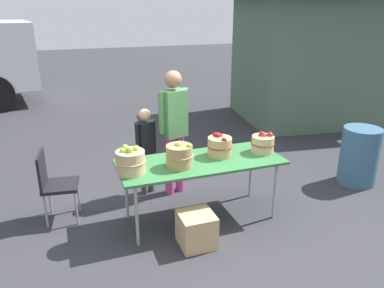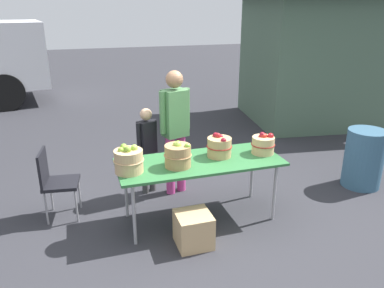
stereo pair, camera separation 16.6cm
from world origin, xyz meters
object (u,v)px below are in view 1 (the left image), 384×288
Objects in this scene: apple_basket_green_1 at (179,155)px; child_customer at (146,145)px; folding_chair at (53,181)px; trash_barrel at (359,156)px; market_table at (201,164)px; produce_crate at (196,229)px; vendor_adult at (174,124)px; apple_basket_red_1 at (263,143)px; apple_basket_green_0 at (130,161)px; apple_basket_red_0 at (220,146)px.

child_customer reaches higher than apple_basket_green_1.
folding_chair reaches higher than trash_barrel.
market_table is 2.50m from trash_barrel.
market_table is at bearing -100.95° from folding_chair.
child_customer is 3.23× the size of produce_crate.
vendor_adult reaches higher than child_customer.
trash_barrel is (2.92, -0.72, -0.29)m from child_customer.
child_customer is 1.38× the size of folding_chair.
apple_basket_red_1 reaches higher than produce_crate.
apple_basket_red_1 is 0.34× the size of folding_chair.
apple_basket_red_1 is 1.34m from produce_crate.
apple_basket_green_0 is 0.39× the size of trash_barrel.
trash_barrel is at bearing -87.90° from folding_chair.
trash_barrel is at bearing 13.32° from produce_crate.
child_customer is 1.24m from folding_chair.
apple_basket_green_0 is 1.13× the size of apple_basket_red_1.
market_table is at bearing 93.01° from child_customer.
child_customer is 3.02m from trash_barrel.
apple_basket_red_0 reaches higher than trash_barrel.
apple_basket_green_0 is at bearing -177.85° from apple_basket_red_1.
apple_basket_green_1 is at bearing -165.35° from apple_basket_red_0.
apple_basket_green_1 is 0.19× the size of vendor_adult.
apple_basket_red_1 is 0.24× the size of child_customer.
apple_basket_red_1 is 0.35× the size of trash_barrel.
market_table is at bearing -179.88° from apple_basket_red_1.
apple_basket_red_1 is 1.74m from trash_barrel.
produce_crate is (1.39, -1.05, -0.32)m from folding_chair.
apple_basket_green_0 is at bearing -119.32° from folding_chair.
produce_crate is at bearing -36.65° from apple_basket_green_0.
vendor_adult is at bearing 139.23° from child_customer.
apple_basket_green_1 is 0.26× the size of child_customer.
folding_chair is 1.77m from produce_crate.
apple_basket_red_0 is 1.08m from child_customer.
market_table is 6.11× the size of apple_basket_green_1.
child_customer is (-0.45, 0.86, -0.01)m from market_table.
child_customer is (-0.36, 0.11, -0.29)m from vendor_adult.
child_customer reaches higher than apple_basket_green_0.
apple_basket_red_1 is at bearing 2.15° from apple_basket_green_0.
child_customer is (0.38, 0.92, -0.19)m from apple_basket_green_0.
vendor_adult is 1.63m from folding_chair.
apple_basket_red_0 is 0.18× the size of vendor_adult.
vendor_adult is 2.70m from trash_barrel.
apple_basket_red_1 is at bearing 4.11° from apple_basket_green_1.
vendor_adult is (-0.09, 0.76, 0.28)m from market_table.
apple_basket_green_0 reaches higher than trash_barrel.
apple_basket_red_1 is 2.52m from folding_chair.
child_customer is 1.44× the size of trash_barrel.
market_table is 1.14× the size of vendor_adult.
apple_basket_red_0 is at bearing 14.65° from apple_basket_green_1.
folding_chair is at bearing -8.43° from vendor_adult.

